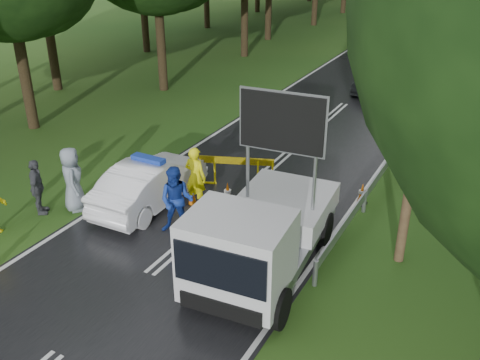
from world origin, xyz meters
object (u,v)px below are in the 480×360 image
Objects in this scene: work_truck at (259,235)px; queue_car_fourth at (461,13)px; civilian at (177,201)px; queue_car_third at (437,27)px; barrier at (236,164)px; queue_car_first at (380,77)px; officer at (195,177)px; queue_car_second at (422,53)px; police_sedan at (150,183)px.

queue_car_fourth is at bearing 86.67° from work_truck.
queue_car_third is at bearing 67.40° from civilian.
work_truck is at bearing -75.82° from barrier.
civilian is at bearing -99.04° from queue_car_third.
work_truck is 1.32× the size of queue_car_first.
queue_car_third is 6.98m from queue_car_fourth.
officer is 0.36× the size of queue_car_second.
work_truck reaches higher than civilian.
queue_car_first is (2.90, 14.95, -0.01)m from police_sedan.
police_sedan is 15.23m from queue_car_first.
officer is at bearing -99.83° from queue_car_third.
work_truck reaches higher than queue_car_fourth.
officer reaches higher than queue_car_third.
barrier is at bearing -91.76° from queue_car_second.
civilian is at bearing 160.46° from work_truck.
queue_car_third reaches higher than barrier.
barrier is at bearing -99.16° from queue_car_third.
police_sedan is 0.97× the size of queue_car_fourth.
civilian is (0.36, -1.50, 0.02)m from officer.
queue_car_third is (-1.56, 32.52, -0.49)m from work_truck.
police_sedan is at bearing -95.23° from queue_car_first.
officer reaches higher than police_sedan.
barrier is at bearing 68.50° from civilian.
queue_car_second reaches higher than queue_car_fourth.
queue_car_first is at bearing 65.07° from civilian.
queue_car_fourth is at bearing 95.36° from queue_car_second.
police_sedan is at bearing -102.07° from queue_car_third.
queue_car_second is (0.89, 6.00, 0.06)m from queue_car_first.
civilian is 15.94m from queue_car_first.
civilian reaches higher than queue_car_first.
work_truck is 22.66m from queue_car_second.
civilian is (-0.07, -3.23, 0.21)m from barrier.
police_sedan is 0.82× the size of queue_car_second.
queue_car_fourth is (3.61, 37.77, 0.02)m from police_sedan.
police_sedan is at bearing -99.36° from queue_car_fourth.
queue_car_first is 15.87m from queue_car_third.
work_truck is 2.80× the size of civilian.
queue_car_fourth is at bearing 93.98° from queue_car_first.
officer is 14.48m from queue_car_first.
queue_car_fourth is (0.71, 6.95, 0.09)m from queue_car_third.
queue_car_fourth is (2.37, 37.21, -0.21)m from officer.
queue_car_fourth is at bearing 77.51° from queue_car_third.
queue_car_first is (1.23, 12.66, -0.05)m from barrier.
police_sedan is 0.79× the size of work_truck.
police_sedan is 30.96m from queue_car_third.
barrier is at bearing -89.80° from queue_car_first.
barrier is at bearing -102.88° from officer.
queue_car_second is at bearing -91.53° from queue_car_third.
queue_car_fourth is at bearing -96.78° from police_sedan.
police_sedan is at bearing 129.40° from civilian.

